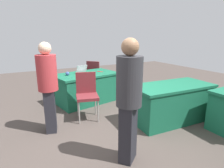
% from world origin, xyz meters
% --- Properties ---
extents(ground_plane, '(14.40, 14.40, 0.00)m').
position_xyz_m(ground_plane, '(0.00, 0.00, 0.00)').
color(ground_plane, '#4C423D').
extents(table_foreground, '(1.71, 1.19, 0.76)m').
position_xyz_m(table_foreground, '(-0.26, -1.86, 0.38)').
color(table_foreground, '#196647').
rests_on(table_foreground, ground).
extents(table_mid_left, '(1.70, 0.88, 0.76)m').
position_xyz_m(table_mid_left, '(-1.39, 0.02, 0.38)').
color(table_mid_left, '#196647').
rests_on(table_mid_left, ground).
extents(chair_tucked_left, '(0.54, 0.54, 0.97)m').
position_xyz_m(chair_tucked_left, '(0.09, -0.90, 0.56)').
color(chair_tucked_left, '#9E9993').
rests_on(chair_tucked_left, ground).
extents(chair_aisle, '(0.60, 0.60, 0.96)m').
position_xyz_m(chair_aisle, '(-1.42, -1.49, 0.55)').
color(chair_aisle, '#9E9993').
rests_on(chair_aisle, ground).
extents(chair_by_pillar, '(0.62, 0.62, 0.96)m').
position_xyz_m(chair_by_pillar, '(-0.84, -2.67, 0.55)').
color(chair_by_pillar, '#9E9993').
rests_on(chair_by_pillar, ground).
extents(person_attendee_standing, '(0.41, 0.41, 1.62)m').
position_xyz_m(person_attendee_standing, '(0.88, -0.69, 0.90)').
color(person_attendee_standing, '#26262D').
rests_on(person_attendee_standing, ground).
extents(person_attendee_browsing, '(0.48, 0.48, 1.70)m').
position_xyz_m(person_attendee_browsing, '(0.09, 0.68, 0.95)').
color(person_attendee_browsing, '#26262D').
rests_on(person_attendee_browsing, ground).
extents(laptop_silver, '(0.38, 0.37, 0.21)m').
position_xyz_m(laptop_silver, '(-0.22, -1.89, 0.80)').
color(laptop_silver, silver).
rests_on(laptop_silver, table_foreground).
extents(yarn_ball, '(0.09, 0.09, 0.09)m').
position_xyz_m(yarn_ball, '(0.22, -1.86, 0.81)').
color(yarn_ball, '#3F5999').
rests_on(yarn_ball, table_foreground).
extents(scissors_red, '(0.12, 0.17, 0.01)m').
position_xyz_m(scissors_red, '(-0.68, -1.91, 0.77)').
color(scissors_red, red).
rests_on(scissors_red, table_foreground).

